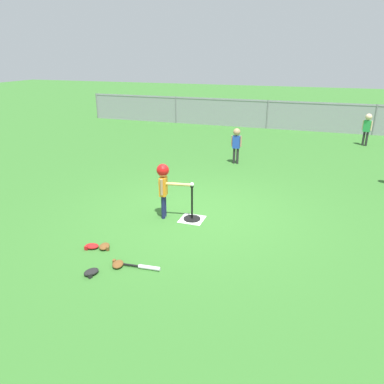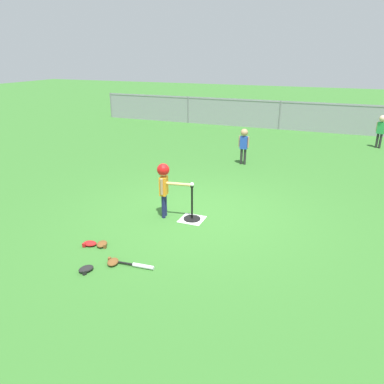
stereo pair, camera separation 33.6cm
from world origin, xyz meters
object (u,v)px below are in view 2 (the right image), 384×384
object	(u,v)px
batting_tee	(192,214)
fielder_deep_left	(244,142)
glove_by_plate	(113,262)
glove_tossed_aside	(102,244)
fielder_near_left	(381,127)
baseball_on_tee	(192,184)
batter_child	(164,180)
glove_near_bats	(90,244)
glove_outfield_drop	(86,269)
spare_bat_silver	(139,266)

from	to	relation	value
batting_tee	fielder_deep_left	xyz separation A→B (m)	(-0.03, 3.92, 0.54)
glove_by_plate	glove_tossed_aside	bearing A→B (deg)	139.49
fielder_near_left	baseball_on_tee	bearing A→B (deg)	-116.03
baseball_on_tee	fielder_near_left	distance (m)	8.24
batter_child	glove_by_plate	bearing A→B (deg)	-89.63
glove_near_bats	glove_tossed_aside	distance (m)	0.21
batter_child	fielder_deep_left	size ratio (longest dim) A/B	1.06
glove_by_plate	glove_outfield_drop	bearing A→B (deg)	-128.92
fielder_near_left	glove_by_plate	world-z (taller)	fielder_near_left
glove_near_bats	glove_outfield_drop	distance (m)	0.76
batting_tee	glove_outfield_drop	size ratio (longest dim) A/B	2.48
spare_bat_silver	glove_outfield_drop	distance (m)	0.75
batter_child	glove_outfield_drop	world-z (taller)	batter_child
batting_tee	glove_by_plate	distance (m)	1.95
glove_tossed_aside	fielder_near_left	bearing A→B (deg)	62.70
fielder_deep_left	fielder_near_left	size ratio (longest dim) A/B	0.93
batting_tee	batter_child	bearing A→B (deg)	-171.34
fielder_deep_left	spare_bat_silver	size ratio (longest dim) A/B	1.51
glove_outfield_drop	fielder_near_left	bearing A→B (deg)	65.48
baseball_on_tee	batter_child	distance (m)	0.53
fielder_deep_left	batting_tee	bearing A→B (deg)	-89.53
glove_near_bats	batter_child	bearing A→B (deg)	66.18
glove_by_plate	glove_near_bats	world-z (taller)	same
glove_tossed_aside	batter_child	bearing A→B (deg)	72.29
batting_tee	fielder_near_left	world-z (taller)	fielder_near_left
batting_tee	fielder_near_left	bearing A→B (deg)	63.97
glove_outfield_drop	batting_tee	bearing A→B (deg)	70.87
fielder_near_left	glove_near_bats	world-z (taller)	fielder_near_left
glove_near_bats	spare_bat_silver	bearing A→B (deg)	-14.28
batter_child	baseball_on_tee	bearing A→B (deg)	8.66
batter_child	fielder_near_left	distance (m)	8.55
baseball_on_tee	spare_bat_silver	size ratio (longest dim) A/B	0.11
batter_child	glove_by_plate	distance (m)	1.94
baseball_on_tee	glove_outfield_drop	distance (m)	2.41
baseball_on_tee	glove_outfield_drop	size ratio (longest dim) A/B	0.28
glove_near_bats	glove_tossed_aside	bearing A→B (deg)	16.76
baseball_on_tee	glove_outfield_drop	world-z (taller)	baseball_on_tee
batting_tee	baseball_on_tee	distance (m)	0.59
spare_bat_silver	glove_tossed_aside	distance (m)	0.93
baseball_on_tee	fielder_deep_left	size ratio (longest dim) A/B	0.07
glove_tossed_aside	fielder_deep_left	bearing A→B (deg)	80.12
fielder_deep_left	fielder_near_left	world-z (taller)	fielder_near_left
batter_child	glove_outfield_drop	distance (m)	2.24
fielder_deep_left	batter_child	bearing A→B (deg)	-97.01
glove_by_plate	glove_tossed_aside	distance (m)	0.61
batting_tee	glove_tossed_aside	distance (m)	1.78
glove_by_plate	fielder_near_left	bearing A→B (deg)	66.04
batting_tee	glove_outfield_drop	xyz separation A→B (m)	(-0.76, -2.19, -0.07)
batting_tee	glove_tossed_aside	world-z (taller)	batting_tee
fielder_near_left	glove_tossed_aside	bearing A→B (deg)	-117.30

